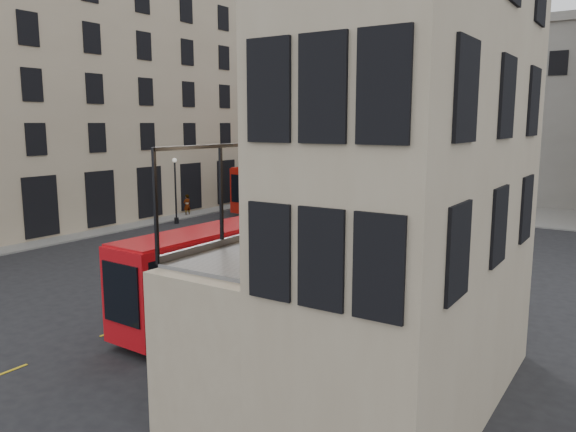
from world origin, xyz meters
The scene contains 31 objects.
ground centered at (0.00, 0.00, 0.00)m, with size 140.00×140.00×0.00m, color black.
host_building_main centered at (9.95, 0.00, 7.79)m, with size 7.26×11.40×15.10m.
host_frontage centered at (6.50, 0.00, 2.25)m, with size 3.00×11.00×4.50m, color #BCAA8D.
cafe_floor centered at (6.50, 0.00, 4.55)m, with size 3.00×10.00×0.10m, color slate.
building_left centered at (-26.96, 20.00, 11.38)m, with size 14.60×50.60×22.00m.
gateway centered at (-5.00, 47.99, 9.39)m, with size 35.00×10.60×18.00m.
pavement_far centered at (-6.00, 38.00, 0.06)m, with size 40.00×12.00×0.12m, color slate.
pavement_left centered at (-22.00, 12.00, 0.06)m, with size 8.00×48.00×0.12m, color slate.
traffic_light_near centered at (-1.00, 12.00, 2.42)m, with size 0.16×0.20×3.80m.
traffic_light_far centered at (-15.00, 28.00, 2.42)m, with size 0.16×0.20×3.80m.
street_lamp_a centered at (-17.00, 18.00, 2.39)m, with size 0.36×0.36×5.33m.
street_lamp_b centered at (-6.00, 34.00, 2.39)m, with size 0.36×0.36×5.33m.
bus_near centered at (0.50, 2.59, 2.19)m, with size 2.61×9.86×3.91m.
bus_far centered at (-13.48, 28.16, 2.44)m, with size 3.73×11.10×4.34m.
car_a centered at (-7.47, 21.37, 0.83)m, with size 1.95×4.86×1.66m, color #95979C.
car_b centered at (-3.15, 31.28, 0.74)m, with size 1.57×4.50×1.48m, color #B80B25.
car_c centered at (-14.09, 28.68, 0.72)m, with size 2.02×4.96×1.44m, color black.
bicycle centered at (-7.15, 18.18, 0.49)m, with size 0.66×1.88×0.99m, color gray.
cyclist centered at (-1.45, 19.77, 0.77)m, with size 0.56×0.37×1.53m, color #B1EC18.
pedestrian_a centered at (-17.64, 29.30, 0.92)m, with size 0.89×0.69×1.83m, color gray.
pedestrian_b centered at (-9.76, 36.25, 0.93)m, with size 1.20×0.69×1.86m, color gray.
pedestrian_c centered at (-3.56, 31.85, 0.80)m, with size 0.93×0.39×1.59m, color gray.
pedestrian_d centered at (4.02, 35.35, 0.83)m, with size 0.81×0.53×1.66m, color gray.
pedestrian_e centered at (-18.92, 21.29, 0.96)m, with size 0.70×0.46×1.92m, color gray.
cafe_table_near centered at (5.86, -2.31, 5.10)m, with size 0.60×0.60×0.75m.
cafe_table_mid centered at (5.77, 0.55, 5.10)m, with size 0.60×0.60×0.75m.
cafe_table_far centered at (5.67, 3.42, 5.06)m, with size 0.55×0.55×0.69m.
cafe_chair_a centered at (7.66, -3.70, 4.89)m, with size 0.55×0.55×0.94m.
cafe_chair_b centered at (7.09, 0.25, 4.89)m, with size 0.54×0.54×0.96m.
cafe_chair_c centered at (7.60, -0.46, 4.86)m, with size 0.44×0.44×0.87m.
cafe_chair_d centered at (7.32, 3.10, 4.87)m, with size 0.51×0.51×0.88m.
Camera 1 is at (15.20, -14.64, 8.07)m, focal length 35.00 mm.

